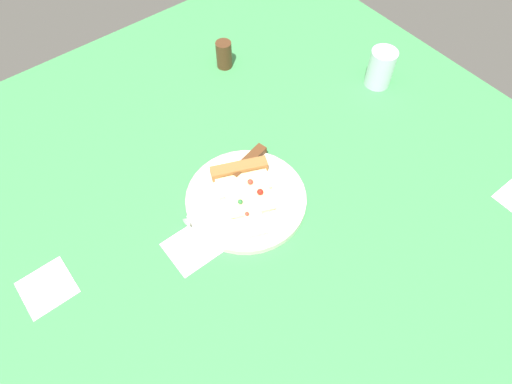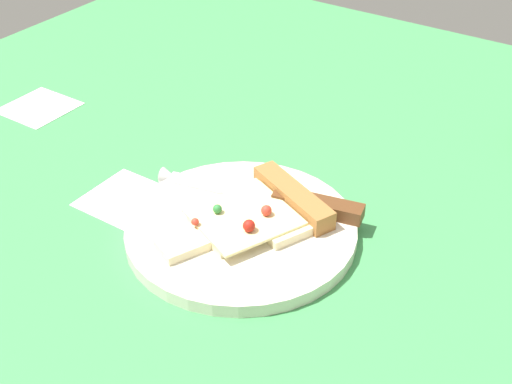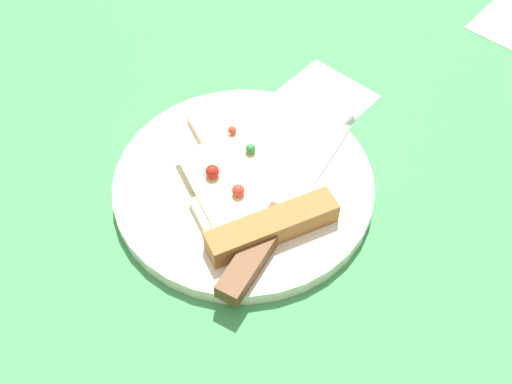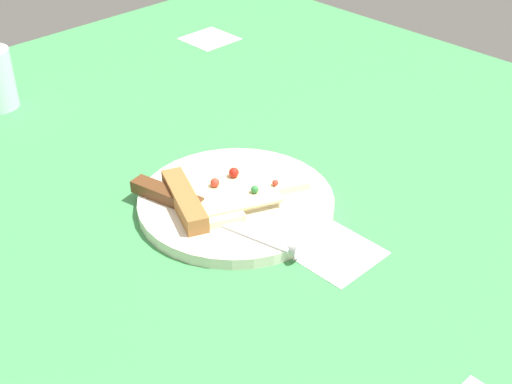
% 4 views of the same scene
% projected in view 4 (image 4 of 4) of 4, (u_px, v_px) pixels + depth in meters
% --- Properties ---
extents(ground_plane, '(1.33, 1.33, 0.03)m').
position_uv_depth(ground_plane, '(225.00, 210.00, 0.91)').
color(ground_plane, '#3D8C4C').
rests_on(ground_plane, ground).
extents(plate, '(0.25, 0.25, 0.01)m').
position_uv_depth(plate, '(239.00, 201.00, 0.89)').
color(plate, silver).
rests_on(plate, ground_plane).
extents(pizza_slice, '(0.15, 0.19, 0.03)m').
position_uv_depth(pizza_slice, '(219.00, 195.00, 0.88)').
color(pizza_slice, beige).
rests_on(pizza_slice, plate).
extents(knife, '(0.24, 0.07, 0.02)m').
position_uv_depth(knife, '(196.00, 208.00, 0.86)').
color(knife, silver).
rests_on(knife, plate).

